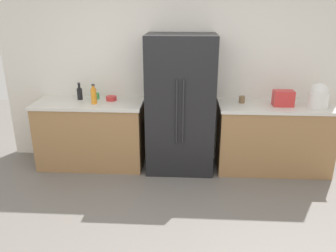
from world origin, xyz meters
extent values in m
plane|color=slate|center=(0.00, 0.00, 0.00)|extent=(9.92, 9.92, 0.00)
cube|color=silver|center=(0.00, 2.03, 1.37)|extent=(4.73, 0.10, 2.74)
cube|color=#9E7247|center=(-1.07, 1.67, 0.44)|extent=(1.43, 0.61, 0.88)
cube|color=silver|center=(-1.07, 1.67, 0.90)|extent=(1.46, 0.64, 0.04)
cube|color=#9E7247|center=(1.43, 1.67, 0.44)|extent=(1.48, 0.61, 0.88)
cube|color=silver|center=(1.43, 1.67, 0.90)|extent=(1.51, 0.64, 0.04)
cube|color=black|center=(0.17, 1.64, 0.91)|extent=(0.89, 0.64, 1.82)
cylinder|color=#262628|center=(0.13, 1.31, 0.91)|extent=(0.02, 0.02, 0.82)
cylinder|color=#262628|center=(0.21, 1.31, 0.91)|extent=(0.02, 0.02, 0.82)
cube|color=red|center=(1.50, 1.64, 1.02)|extent=(0.26, 0.16, 0.20)
cylinder|color=white|center=(1.92, 1.60, 1.02)|extent=(0.25, 0.25, 0.20)
sphere|color=white|center=(1.92, 1.60, 1.12)|extent=(0.23, 0.23, 0.23)
cylinder|color=orange|center=(-0.98, 1.59, 1.02)|extent=(0.07, 0.07, 0.20)
cylinder|color=orange|center=(-0.98, 1.59, 1.15)|extent=(0.04, 0.04, 0.04)
cylinder|color=#333338|center=(-0.98, 1.59, 1.18)|extent=(0.04, 0.04, 0.02)
cylinder|color=black|center=(-1.23, 1.79, 1.00)|extent=(0.07, 0.07, 0.16)
cylinder|color=black|center=(-1.23, 1.79, 1.11)|extent=(0.03, 0.03, 0.06)
cylinder|color=#333338|center=(-1.23, 1.79, 1.15)|extent=(0.04, 0.04, 0.02)
cylinder|color=green|center=(-1.02, 1.84, 0.96)|extent=(0.09, 0.09, 0.08)
cylinder|color=brown|center=(0.99, 1.75, 0.97)|extent=(0.08, 0.08, 0.09)
cylinder|color=red|center=(-0.79, 1.78, 0.95)|extent=(0.15, 0.15, 0.06)
camera|label=1|loc=(0.25, -2.64, 2.16)|focal=35.94mm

